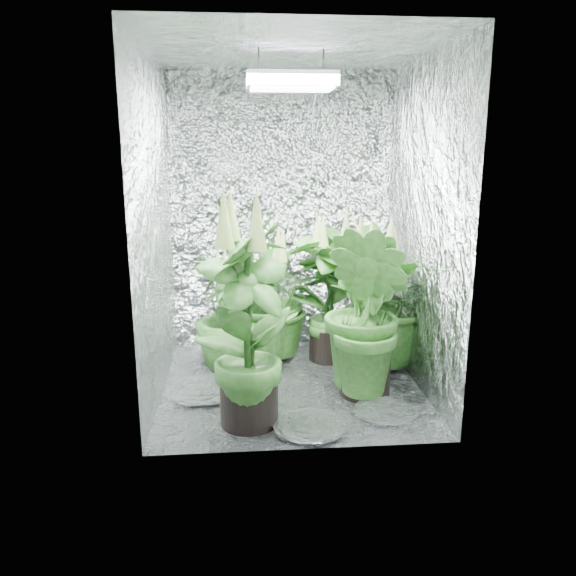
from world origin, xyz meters
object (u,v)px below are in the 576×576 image
(grow_lamp, at_px, (291,81))
(circulation_fan, at_px, (374,346))
(plant_c, at_px, (363,314))
(plant_d, at_px, (227,315))
(plant_g, at_px, (367,313))
(plant_b, at_px, (329,293))
(plant_e, at_px, (383,300))
(plant_f, at_px, (248,320))
(plant_a, at_px, (271,296))

(grow_lamp, height_order, circulation_fan, grow_lamp)
(plant_c, xyz_separation_m, plant_d, (-0.87, 0.23, -0.05))
(plant_g, bearing_deg, plant_d, 149.62)
(grow_lamp, distance_m, plant_c, 1.47)
(plant_b, height_order, plant_e, plant_b)
(plant_c, distance_m, plant_d, 0.91)
(plant_b, xyz_separation_m, plant_f, (-0.58, -0.92, 0.11))
(plant_c, distance_m, plant_g, 0.28)
(grow_lamp, distance_m, plant_a, 1.47)
(plant_c, xyz_separation_m, plant_g, (-0.03, -0.26, 0.08))
(plant_d, relative_size, plant_g, 0.75)
(plant_c, height_order, plant_g, plant_g)
(plant_a, xyz_separation_m, plant_f, (-0.18, -1.01, 0.14))
(plant_d, distance_m, plant_e, 1.05)
(plant_a, relative_size, plant_b, 0.91)
(plant_d, xyz_separation_m, plant_e, (1.04, -0.06, 0.10))
(grow_lamp, xyz_separation_m, plant_d, (-0.40, 0.31, -1.45))
(plant_e, bearing_deg, plant_g, -115.26)
(plant_a, distance_m, plant_g, 0.87)
(plant_d, height_order, plant_g, plant_g)
(plant_f, bearing_deg, plant_g, 24.15)
(plant_g, bearing_deg, plant_f, -155.85)
(plant_a, xyz_separation_m, circulation_fan, (0.68, -0.31, -0.28))
(plant_e, relative_size, plant_f, 0.79)
(plant_a, distance_m, plant_f, 1.03)
(circulation_fan, bearing_deg, plant_a, 168.92)
(grow_lamp, relative_size, plant_d, 0.59)
(plant_e, bearing_deg, plant_c, -135.42)
(plant_f, height_order, plant_g, plant_f)
(plant_c, height_order, plant_f, plant_f)
(grow_lamp, relative_size, plant_f, 0.39)
(plant_b, xyz_separation_m, plant_e, (0.34, -0.17, -0.01))
(plant_f, relative_size, plant_g, 1.14)
(grow_lamp, height_order, plant_d, grow_lamp)
(plant_f, xyz_separation_m, circulation_fan, (0.85, 0.70, -0.42))
(plant_e, distance_m, plant_f, 1.19)
(plant_f, bearing_deg, circulation_fan, 39.37)
(plant_e, height_order, circulation_fan, plant_e)
(plant_a, relative_size, circulation_fan, 2.39)
(plant_a, height_order, plant_b, plant_b)
(plant_b, bearing_deg, plant_c, -63.64)
(plant_e, height_order, plant_f, plant_f)
(plant_b, height_order, plant_f, plant_f)
(plant_b, bearing_deg, plant_e, -26.83)
(circulation_fan, bearing_deg, plant_d, -172.94)
(plant_c, bearing_deg, grow_lamp, -170.09)
(plant_b, bearing_deg, plant_f, -122.03)
(plant_e, height_order, plant_g, plant_g)
(plant_c, height_order, plant_d, plant_c)
(plant_a, height_order, plant_e, plant_e)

